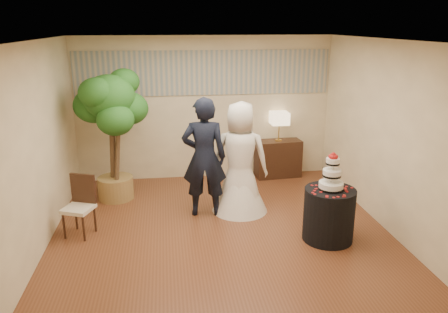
{
  "coord_description": "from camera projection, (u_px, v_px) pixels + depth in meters",
  "views": [
    {
      "loc": [
        -0.76,
        -5.96,
        3.02
      ],
      "look_at": [
        0.1,
        0.4,
        1.05
      ],
      "focal_mm": 35.0,
      "sensor_mm": 36.0,
      "label": 1
    }
  ],
  "objects": [
    {
      "name": "cake_table",
      "position": [
        329.0,
        215.0,
        6.26
      ],
      "size": [
        0.95,
        0.95,
        0.77
      ],
      "primitive_type": "cylinder",
      "rotation": [
        0.0,
        0.0,
        -0.41
      ],
      "color": "black",
      "rests_on": "floor"
    },
    {
      "name": "groom",
      "position": [
        204.0,
        157.0,
        6.93
      ],
      "size": [
        0.75,
        0.54,
        1.94
      ],
      "primitive_type": "imported",
      "rotation": [
        0.0,
        0.0,
        3.04
      ],
      "color": "black",
      "rests_on": "floor"
    },
    {
      "name": "bride",
      "position": [
        240.0,
        158.0,
        7.08
      ],
      "size": [
        1.12,
        1.12,
        1.85
      ],
      "primitive_type": "imported",
      "rotation": [
        0.0,
        0.0,
        2.89
      ],
      "color": "white",
      "rests_on": "floor"
    },
    {
      "name": "floor",
      "position": [
        221.0,
        230.0,
        6.63
      ],
      "size": [
        5.0,
        5.0,
        0.0
      ],
      "primitive_type": "cube",
      "color": "brown",
      "rests_on": "ground"
    },
    {
      "name": "ficus_tree",
      "position": [
        112.0,
        135.0,
        7.5
      ],
      "size": [
        1.56,
        1.56,
        2.33
      ],
      "primitive_type": null,
      "rotation": [
        0.0,
        0.0,
        -2.26
      ],
      "color": "#245E1D",
      "rests_on": "floor"
    },
    {
      "name": "ceiling",
      "position": [
        221.0,
        40.0,
        5.81
      ],
      "size": [
        5.0,
        5.0,
        0.0
      ],
      "primitive_type": "cube",
      "color": "white",
      "rests_on": "wall_back"
    },
    {
      "name": "table_lamp",
      "position": [
        279.0,
        126.0,
        8.68
      ],
      "size": [
        0.34,
        0.34,
        0.58
      ],
      "primitive_type": null,
      "color": "#D4B88C",
      "rests_on": "console"
    },
    {
      "name": "wall_left",
      "position": [
        38.0,
        148.0,
        5.9
      ],
      "size": [
        0.06,
        5.0,
        2.8
      ],
      "primitive_type": "cube",
      "color": "beige",
      "rests_on": "ground"
    },
    {
      "name": "console",
      "position": [
        278.0,
        158.0,
        8.87
      ],
      "size": [
        0.94,
        0.48,
        0.75
      ],
      "primitive_type": "cube",
      "rotation": [
        0.0,
        0.0,
        0.09
      ],
      "color": "#321D12",
      "rests_on": "floor"
    },
    {
      "name": "side_chair",
      "position": [
        78.0,
        207.0,
        6.36
      ],
      "size": [
        0.54,
        0.55,
        0.9
      ],
      "primitive_type": null,
      "rotation": [
        0.0,
        0.0,
        -0.38
      ],
      "color": "#321D12",
      "rests_on": "floor"
    },
    {
      "name": "wall_right",
      "position": [
        386.0,
        136.0,
        6.54
      ],
      "size": [
        0.06,
        5.0,
        2.8
      ],
      "primitive_type": "cube",
      "color": "beige",
      "rests_on": "ground"
    },
    {
      "name": "wall_back",
      "position": [
        205.0,
        109.0,
        8.59
      ],
      "size": [
        5.0,
        0.06,
        2.8
      ],
      "primitive_type": "cube",
      "color": "beige",
      "rests_on": "ground"
    },
    {
      "name": "mural_border",
      "position": [
        204.0,
        73.0,
        8.36
      ],
      "size": [
        4.9,
        0.02,
        0.85
      ],
      "primitive_type": "cube",
      "color": "#9A9D91",
      "rests_on": "wall_back"
    },
    {
      "name": "wall_front",
      "position": [
        257.0,
        215.0,
        3.85
      ],
      "size": [
        5.0,
        0.06,
        2.8
      ],
      "primitive_type": "cube",
      "color": "beige",
      "rests_on": "ground"
    },
    {
      "name": "wedding_cake",
      "position": [
        332.0,
        171.0,
        6.06
      ],
      "size": [
        0.35,
        0.35,
        0.54
      ],
      "primitive_type": null,
      "color": "white",
      "rests_on": "cake_table"
    }
  ]
}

